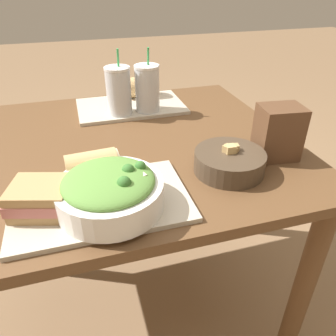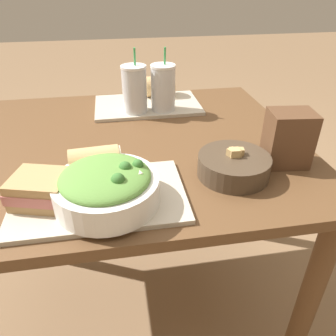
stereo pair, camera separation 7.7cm
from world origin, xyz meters
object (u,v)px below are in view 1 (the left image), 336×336
Objects in this scene: salad_bowl at (110,190)px; chip_bag at (278,133)px; drink_cup_dark at (119,92)px; soup_bowl at (229,161)px; drink_cup_red at (147,90)px; baguette_near at (93,167)px; sandwich_near at (42,198)px; baguette_far at (142,87)px.

salad_bowl is 0.49m from chip_bag.
drink_cup_dark is 1.50× the size of chip_bag.
soup_bowl is 0.46m from drink_cup_red.
drink_cup_dark is 0.10m from drink_cup_red.
drink_cup_red is 0.49m from chip_bag.
drink_cup_red reaches higher than baguette_near.
soup_bowl is 0.50m from drink_cup_dark.
sandwich_near is at bearing -173.86° from soup_bowl.
salad_bowl is 2.06× the size of baguette_far.
soup_bowl is at bearing -160.49° from chip_bag.
baguette_far is at bearing 85.18° from drink_cup_red.
baguette_near is at bearing -173.02° from chip_bag.
drink_cup_dark is at bearing 115.39° from soup_bowl.
baguette_near is 0.57× the size of drink_cup_red.
baguette_far is at bearing 76.85° from sandwich_near.
drink_cup_dark reaches higher than salad_bowl.
baguette_near is at bearing -107.58° from drink_cup_dark.
chip_bag is (0.27, -0.41, -0.01)m from drink_cup_red.
drink_cup_red is (0.21, 0.52, 0.03)m from salad_bowl.
salad_bowl is 0.11m from baguette_near.
baguette_far reaches higher than soup_bowl.
chip_bag is (0.61, 0.08, 0.03)m from sandwich_near.
drink_cup_red reaches higher than soup_bowl.
baguette_near is 0.47m from drink_cup_red.
drink_cup_red is at bearing 68.40° from salad_bowl.
chip_bag is (0.37, -0.41, -0.01)m from drink_cup_dark.
soup_bowl is 0.83× the size of drink_cup_dark.
baguette_far is (0.24, 0.56, 0.00)m from baguette_near.
sandwich_near is at bearing -125.06° from drink_cup_red.
sandwich_near is 1.22× the size of baguette_near.
drink_cup_dark reaches higher than drink_cup_red.
salad_bowl is 0.56m from drink_cup_red.
baguette_near is 0.43m from drink_cup_dark.
drink_cup_red is at bearing -33.77° from baguette_near.
drink_cup_dark is at bearing 180.00° from drink_cup_red.
soup_bowl is 0.17m from chip_bag.
baguette_far is at bearing 121.26° from chip_bag.
chip_bag is (0.47, 0.11, 0.02)m from salad_bowl.
drink_cup_red is (0.35, 0.49, 0.04)m from sandwich_near.
chip_bag reaches higher than sandwich_near.
sandwich_near is 0.68× the size of drink_cup_dark.
salad_bowl is at bearing -159.89° from chip_bag.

